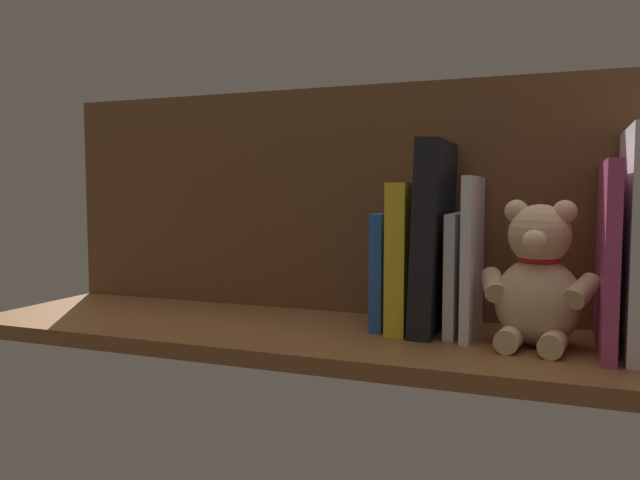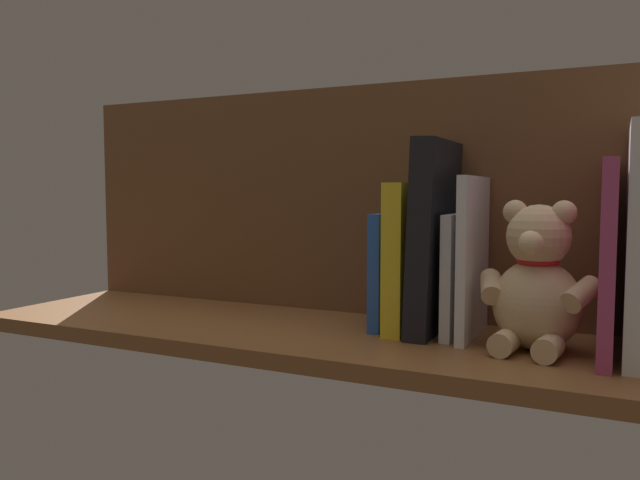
% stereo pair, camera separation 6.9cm
% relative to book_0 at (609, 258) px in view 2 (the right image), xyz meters
% --- Properties ---
extents(ground_plane, '(1.05, 0.31, 0.02)m').
position_rel_book_0_xyz_m(ground_plane, '(0.37, 0.02, -0.13)').
color(ground_plane, brown).
extents(shelf_back_panel, '(1.05, 0.02, 0.36)m').
position_rel_book_0_xyz_m(shelf_back_panel, '(0.37, -0.11, 0.07)').
color(shelf_back_panel, brown).
rests_on(shelf_back_panel, ground_plane).
extents(book_0, '(0.02, 0.20, 0.23)m').
position_rel_book_0_xyz_m(book_0, '(0.00, 0.00, 0.00)').
color(book_0, '#B23F72').
rests_on(book_0, ground_plane).
extents(teddy_bear, '(0.15, 0.13, 0.19)m').
position_rel_book_0_xyz_m(teddy_bear, '(0.08, 0.02, -0.03)').
color(teddy_bear, '#D1B284').
rests_on(teddy_bear, ground_plane).
extents(book_1, '(0.01, 0.15, 0.22)m').
position_rel_book_0_xyz_m(book_1, '(0.17, -0.02, -0.01)').
color(book_1, silver).
rests_on(book_1, ground_plane).
extents(book_2, '(0.01, 0.14, 0.17)m').
position_rel_book_0_xyz_m(book_2, '(0.19, -0.03, -0.03)').
color(book_2, silver).
rests_on(book_2, ground_plane).
extents(book_3, '(0.04, 0.15, 0.27)m').
position_rel_book_0_xyz_m(book_3, '(0.22, -0.02, 0.02)').
color(book_3, black).
rests_on(book_3, ground_plane).
extents(book_4, '(0.03, 0.15, 0.21)m').
position_rel_book_0_xyz_m(book_4, '(0.26, -0.03, -0.01)').
color(book_4, yellow).
rests_on(book_4, ground_plane).
extents(book_5, '(0.02, 0.13, 0.16)m').
position_rel_book_0_xyz_m(book_5, '(0.29, -0.04, -0.03)').
color(book_5, blue).
rests_on(book_5, ground_plane).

